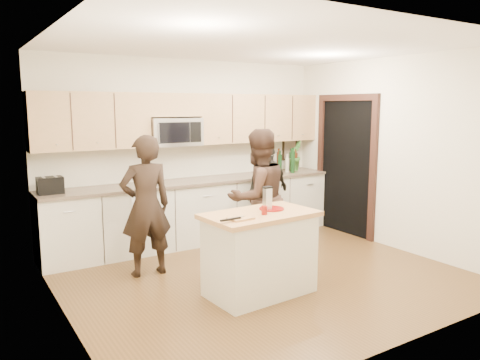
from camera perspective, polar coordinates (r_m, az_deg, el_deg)
floor at (r=5.76m, az=2.71°, el=-11.50°), size 4.50×4.50×0.00m
room_shell at (r=5.40m, az=2.85°, el=5.96°), size 4.52×4.02×2.71m
back_cabinetry at (r=7.02m, az=-5.18°, el=-3.76°), size 4.50×0.66×0.94m
upper_cabinetry at (r=7.00m, az=-5.64°, el=7.53°), size 4.50×0.33×0.75m
microwave at (r=6.82m, az=-8.07°, el=5.83°), size 0.76×0.41×0.40m
doorway at (r=7.58m, az=12.79°, el=2.26°), size 0.06×1.25×2.20m
framed_picture at (r=8.19m, az=6.05°, el=3.77°), size 0.30×0.03×0.38m
dish_towel at (r=6.41m, az=-12.04°, el=-2.13°), size 0.34×0.60×0.48m
island at (r=5.08m, az=2.43°, el=-8.89°), size 1.24×0.77×0.90m
red_plate at (r=5.12m, az=3.87°, el=-3.51°), size 0.27×0.27×0.02m
box_grater at (r=5.05m, az=3.37°, el=-2.14°), size 0.10×0.07×0.25m
drink_glass at (r=4.87m, az=2.98°, el=-3.70°), size 0.06×0.06×0.09m
cutting_board at (r=4.67m, az=0.08°, el=-4.70°), size 0.25×0.19×0.02m
tongs at (r=4.56m, az=-1.14°, el=-4.80°), size 0.24×0.04×0.02m
knife at (r=4.65m, az=-0.49°, el=-4.59°), size 0.19×0.03×0.01m
toaster at (r=6.25m, az=-22.15°, el=-0.60°), size 0.30×0.21×0.21m
bottle_cluster at (r=7.83m, az=6.04°, el=2.41°), size 0.48×0.32×0.41m
orchid at (r=7.93m, az=6.65°, el=2.99°), size 0.36×0.35×0.51m
woman_left at (r=5.67m, az=-11.40°, el=-3.12°), size 0.64×0.43×1.69m
woman_center at (r=5.91m, az=2.20°, el=-2.20°), size 0.86×0.67×1.74m
woman_right at (r=6.94m, az=3.35°, el=-1.46°), size 0.96×0.62×1.52m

